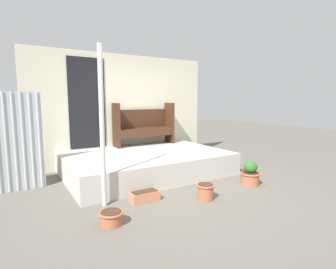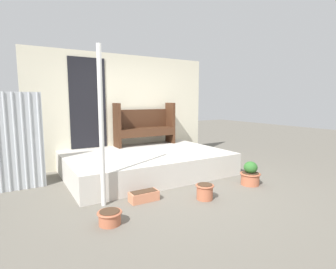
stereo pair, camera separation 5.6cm
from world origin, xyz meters
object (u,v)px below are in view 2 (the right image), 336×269
flower_pot_left (110,217)px  flower_pot_right (250,175)px  bench (144,124)px  flower_pot_middle (205,191)px  support_post (101,127)px  planter_box_rect (144,196)px

flower_pot_left → flower_pot_right: bearing=3.8°
bench → flower_pot_middle: (-0.27, -2.67, -0.82)m
flower_pot_right → support_post: bearing=170.3°
support_post → planter_box_rect: size_ratio=5.19×
support_post → planter_box_rect: (0.58, -0.15, -1.07)m
flower_pot_left → flower_pot_right: 2.70m
flower_pot_left → planter_box_rect: 0.84m
flower_pot_right → bench: bearing=109.3°
flower_pot_left → flower_pot_right: flower_pot_right is taller
bench → flower_pot_middle: size_ratio=5.09×
planter_box_rect → flower_pot_right: bearing=-8.3°
planter_box_rect → support_post: bearing=165.5°
bench → flower_pot_left: bearing=-123.0°
support_post → planter_box_rect: support_post is taller
flower_pot_left → planter_box_rect: size_ratio=0.71×
support_post → flower_pot_left: size_ratio=7.35×
flower_pot_middle → planter_box_rect: size_ratio=0.66×
support_post → flower_pot_right: (2.58, -0.44, -0.96)m
support_post → flower_pot_left: (-0.11, -0.62, -1.05)m
support_post → flower_pot_left: support_post is taller
support_post → flower_pot_middle: 1.84m
bench → flower_pot_middle: bench is taller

